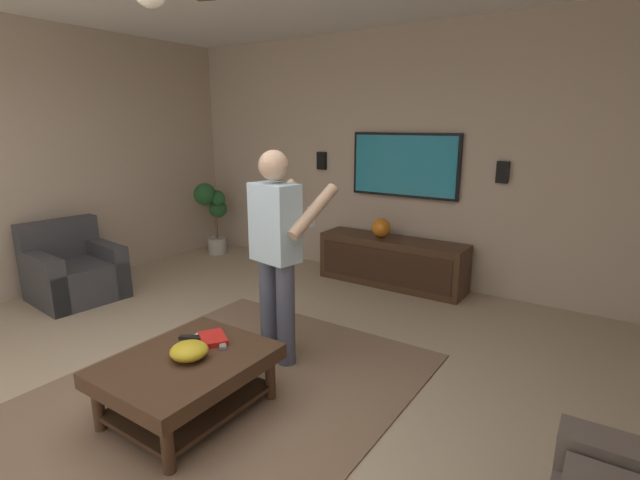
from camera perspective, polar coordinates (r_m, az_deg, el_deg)
name	(u,v)px	position (r m, az deg, el deg)	size (l,w,h in m)	color
ground_plane	(183,413)	(3.34, -16.39, -19.60)	(7.93, 7.93, 0.00)	tan
wall_back_tv	(406,158)	(5.54, 10.44, 9.83)	(0.10, 6.39, 2.87)	#BCA893
area_rug	(214,398)	(3.42, -12.86, -18.37)	(2.96, 2.25, 0.01)	#7A604C
armchair	(74,273)	(5.61, -27.89, -3.59)	(0.87, 0.88, 0.82)	#38383D
coffee_table	(188,373)	(3.16, -15.88, -15.35)	(1.00, 0.80, 0.40)	#422B1C
media_console	(392,262)	(5.44, 8.74, -2.64)	(0.45, 1.70, 0.55)	#422B1C
tv	(404,165)	(5.45, 10.27, 9.00)	(0.05, 1.29, 0.72)	black
person_standing	(277,246)	(3.50, -5.25, -0.68)	(0.60, 0.60, 1.64)	#4C5166
potted_plant_tall	(213,209)	(6.78, -12.96, 3.72)	(0.46, 0.40, 1.02)	#B7B2A8
bowl	(189,351)	(3.07, -15.72, -12.92)	(0.23, 0.23, 0.11)	gold
remote_white	(205,337)	(3.32, -13.93, -11.48)	(0.15, 0.04, 0.02)	white
remote_black	(190,338)	(3.34, -15.58, -11.43)	(0.15, 0.04, 0.02)	black
remote_grey	(222,344)	(3.20, -11.84, -12.33)	(0.15, 0.04, 0.02)	slate
book	(213,338)	(3.28, -12.97, -11.65)	(0.22, 0.16, 0.04)	red
vase_round	(381,228)	(5.38, 7.48, 1.48)	(0.22, 0.22, 0.22)	orange
wall_speaker_left	(503,172)	(5.13, 21.45, 7.73)	(0.06, 0.12, 0.22)	black
wall_speaker_right	(322,161)	(6.01, 0.21, 9.67)	(0.06, 0.12, 0.22)	black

